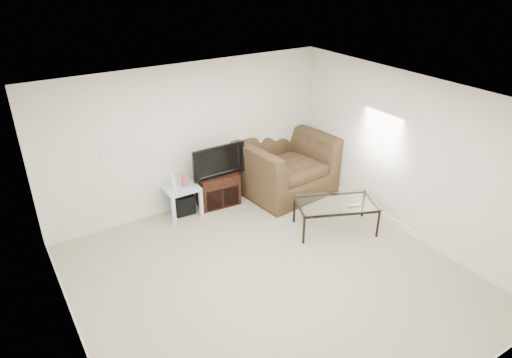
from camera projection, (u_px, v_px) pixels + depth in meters
floor at (272, 279)px, 6.27m from camera, size 5.00×5.00×0.00m
ceiling at (275, 103)px, 5.16m from camera, size 5.00×5.00×0.00m
wall_back at (189, 138)px, 7.61m from camera, size 5.00×0.02×2.50m
wall_left at (65, 265)px, 4.52m from camera, size 0.02×5.00×2.50m
wall_right at (410, 157)px, 6.91m from camera, size 0.02×5.00×2.50m
plate_back at (105, 156)px, 6.93m from camera, size 0.12×0.02×0.12m
plate_right_switch at (338, 126)px, 8.11m from camera, size 0.02×0.09×0.13m
plate_right_outlet at (345, 180)px, 8.31m from camera, size 0.02×0.08×0.12m
tv_stand at (217, 188)px, 8.04m from camera, size 0.74×0.54×0.58m
dvd_player at (218, 179)px, 7.93m from camera, size 0.42×0.31×0.06m
television at (217, 159)px, 7.77m from camera, size 0.90×0.18×0.56m
side_table at (181, 200)px, 7.73m from camera, size 0.55×0.55×0.53m
subwoofer at (183, 203)px, 7.80m from camera, size 0.37×0.37×0.34m
game_console at (173, 182)px, 7.48m from camera, size 0.08×0.18×0.24m
game_case at (184, 180)px, 7.58m from camera, size 0.07×0.16×0.21m
recliner at (284, 156)px, 8.29m from camera, size 1.72×1.21×1.41m
coffee_table at (335, 216)px, 7.29m from camera, size 1.46×1.17×0.50m
remote at (354, 205)px, 7.07m from camera, size 0.21×0.13×0.02m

